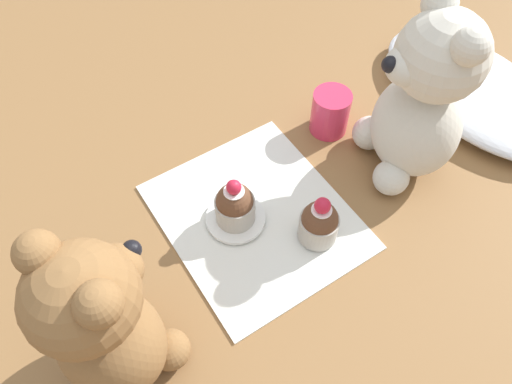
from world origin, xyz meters
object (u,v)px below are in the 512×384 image
cupcake_near_tan_bear (235,205)px  teddy_bear_cream (422,102)px  saucer_plate (236,218)px  teddy_bear_tan (104,323)px  cupcake_near_cream_bear (319,222)px  juice_glass (330,112)px

cupcake_near_tan_bear → teddy_bear_cream: bearing=80.8°
teddy_bear_cream → saucer_plate: bearing=-79.4°
teddy_bear_tan → cupcake_near_tan_bear: teddy_bear_tan is taller
teddy_bear_tan → cupcake_near_cream_bear: bearing=-107.4°
teddy_bear_tan → juice_glass: teddy_bear_tan is taller
teddy_bear_cream → teddy_bear_tan: bearing=-64.2°
cupcake_near_tan_bear → juice_glass: (-0.06, 0.20, -0.01)m
cupcake_near_cream_bear → cupcake_near_tan_bear: cupcake_near_tan_bear is taller
saucer_plate → cupcake_near_tan_bear: bearing=-135.0°
teddy_bear_tan → saucer_plate: size_ratio=2.95×
teddy_bear_cream → cupcake_near_tan_bear: bearing=-79.4°
teddy_bear_cream → saucer_plate: teddy_bear_cream is taller
teddy_bear_tan → teddy_bear_cream: bearing=-103.8°
cupcake_near_tan_bear → teddy_bear_tan: bearing=-65.7°
cupcake_near_tan_bear → cupcake_near_cream_bear: bearing=44.4°
juice_glass → cupcake_near_cream_bear: bearing=-42.0°
teddy_bear_tan → juice_glass: 0.42m
saucer_plate → teddy_bear_tan: bearing=-65.7°
saucer_plate → juice_glass: bearing=108.0°
teddy_bear_cream → saucer_plate: 0.27m
teddy_bear_tan → cupcake_near_tan_bear: size_ratio=3.06×
teddy_bear_cream → cupcake_near_tan_bear: teddy_bear_cream is taller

